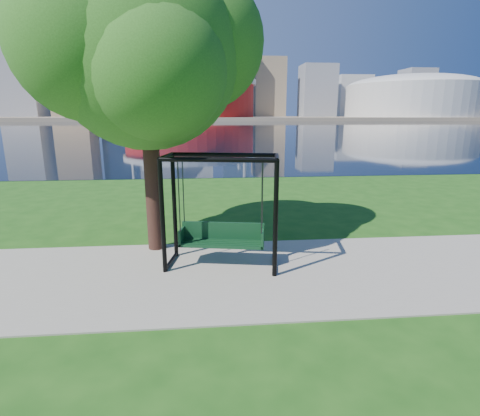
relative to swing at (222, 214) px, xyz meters
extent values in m
plane|color=#1E5114|center=(0.59, -0.01, -1.20)|extent=(900.00, 900.00, 0.00)
cube|color=#9E937F|center=(0.59, -0.51, -1.19)|extent=(120.00, 4.00, 0.03)
cube|color=black|center=(0.59, 101.99, -1.19)|extent=(900.00, 180.00, 0.02)
cube|color=#937F60|center=(0.59, 305.99, -0.20)|extent=(900.00, 228.00, 2.00)
cylinder|color=maroon|center=(-9.41, 234.99, 11.80)|extent=(80.00, 80.00, 22.00)
cylinder|color=silver|center=(-9.41, 234.99, 21.30)|extent=(83.00, 83.00, 3.00)
cylinder|color=silver|center=(23.50, 253.99, 16.80)|extent=(2.00, 2.00, 32.00)
cylinder|color=silver|center=(-42.31, 253.99, 16.80)|extent=(2.00, 2.00, 32.00)
cylinder|color=silver|center=(-42.31, 215.99, 16.80)|extent=(2.00, 2.00, 32.00)
cylinder|color=silver|center=(23.50, 215.99, 16.80)|extent=(2.00, 2.00, 32.00)
cylinder|color=beige|center=(135.59, 234.99, 10.80)|extent=(84.00, 84.00, 20.00)
ellipsoid|color=beige|center=(135.59, 234.99, 19.80)|extent=(84.00, 84.00, 15.12)
cube|color=gray|center=(-139.41, 309.99, 31.80)|extent=(28.00, 28.00, 62.00)
cube|color=#998466|center=(-99.41, 299.99, 44.80)|extent=(26.00, 26.00, 88.00)
cube|color=slate|center=(-69.41, 324.99, 48.30)|extent=(30.00, 24.00, 95.00)
cube|color=gray|center=(-39.41, 304.99, 36.80)|extent=(24.00, 24.00, 72.00)
cube|color=silver|center=(-9.41, 334.99, 40.80)|extent=(32.00, 28.00, 80.00)
cube|color=slate|center=(25.59, 309.99, 29.80)|extent=(22.00, 22.00, 58.00)
cube|color=#998466|center=(55.59, 324.99, 24.80)|extent=(26.00, 26.00, 48.00)
cube|color=gray|center=(95.59, 314.99, 21.80)|extent=(28.00, 24.00, 42.00)
cube|color=silver|center=(135.59, 339.99, 18.80)|extent=(30.00, 26.00, 36.00)
cube|color=gray|center=(185.59, 319.99, 20.80)|extent=(24.00, 24.00, 40.00)
cube|color=#998466|center=(225.59, 334.99, 16.80)|extent=(26.00, 26.00, 32.00)
cylinder|color=black|center=(-1.24, -0.29, 0.02)|extent=(0.11, 0.11, 2.44)
cylinder|color=black|center=(1.05, -0.71, 0.02)|extent=(0.11, 0.11, 2.44)
cylinder|color=black|center=(-1.06, 0.65, 0.02)|extent=(0.11, 0.11, 2.44)
cylinder|color=black|center=(1.23, 0.23, 0.02)|extent=(0.11, 0.11, 2.44)
cylinder|color=black|center=(-0.09, -0.50, 1.24)|extent=(2.31, 0.52, 0.10)
cylinder|color=black|center=(0.08, 0.44, 1.24)|extent=(2.31, 0.52, 0.10)
cylinder|color=black|center=(-1.15, 0.18, 1.24)|extent=(0.27, 0.95, 0.10)
cylinder|color=black|center=(-1.15, 0.18, -1.12)|extent=(0.25, 0.95, 0.08)
cylinder|color=black|center=(1.14, -0.24, 1.24)|extent=(0.27, 0.95, 0.10)
cylinder|color=black|center=(1.14, -0.24, -1.12)|extent=(0.25, 0.95, 0.08)
cube|color=black|center=(-0.01, -0.03, -0.67)|extent=(1.91, 0.80, 0.06)
cube|color=black|center=(0.03, 0.17, -0.44)|extent=(1.83, 0.39, 0.40)
cube|color=black|center=(-0.89, 0.13, -0.52)|extent=(0.14, 0.48, 0.36)
cube|color=black|center=(0.87, -0.19, -0.52)|extent=(0.14, 0.48, 0.36)
cylinder|color=#2B2B2F|center=(-0.90, -0.06, 0.41)|extent=(0.03, 0.03, 1.54)
cylinder|color=#2B2B2F|center=(0.82, -0.38, 0.41)|extent=(0.03, 0.03, 1.54)
cylinder|color=#2B2B2F|center=(-0.83, 0.32, 0.41)|extent=(0.03, 0.03, 1.54)
cylinder|color=#2B2B2F|center=(0.89, 0.01, 0.41)|extent=(0.03, 0.03, 1.54)
cylinder|color=black|center=(-1.61, 1.23, 0.75)|extent=(0.39, 0.39, 3.90)
sphere|color=#2C5E1B|center=(-1.61, 1.23, 3.41)|extent=(4.25, 4.25, 4.25)
sphere|color=#2C5E1B|center=(-0.45, 1.77, 3.76)|extent=(3.19, 3.19, 3.19)
sphere|color=#2C5E1B|center=(-2.67, 0.88, 3.58)|extent=(3.37, 3.37, 3.37)
sphere|color=#2C5E1B|center=(-1.25, 0.26, 2.96)|extent=(2.83, 2.83, 2.83)
sphere|color=#2C5E1B|center=(-2.14, 2.30, 4.11)|extent=(3.01, 3.01, 3.01)
camera|label=1|loc=(-0.34, -7.85, 2.09)|focal=28.00mm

